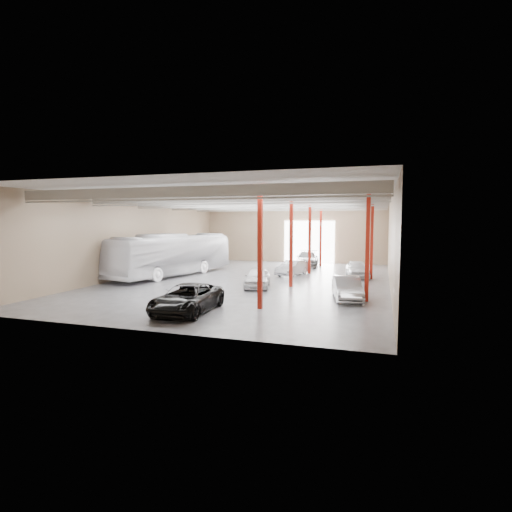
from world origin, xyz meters
The scene contains 8 objects.
depot_shell centered at (0.13, 0.48, 4.98)m, with size 22.12×32.12×7.06m.
coach_bus centered at (-7.88, 0.86, 1.92)m, with size 3.23×13.80×3.84m, color white.
black_sedan centered at (0.31, -12.15, 0.77)m, with size 2.57×5.57×1.55m, color black.
car_row_a centered at (1.45, -3.00, 0.75)m, with size 1.78×4.41×1.50m, color white.
car_row_b centered at (2.50, 4.31, 0.69)m, with size 1.45×4.17×1.37m, color silver.
car_row_c centered at (2.50, 12.00, 0.83)m, with size 2.32×5.71×1.66m, color slate.
car_right_near centered at (8.30, -5.86, 0.74)m, with size 1.57×4.49×1.48m, color #9D9DA1.
car_right_far centered at (8.30, 4.68, 0.75)m, with size 1.76×4.37×1.49m, color silver.
Camera 1 is at (10.37, -31.42, 4.99)m, focal length 28.00 mm.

